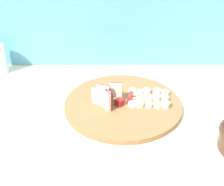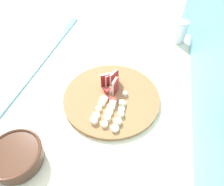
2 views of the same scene
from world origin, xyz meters
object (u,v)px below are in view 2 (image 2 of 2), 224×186
(banana_slice_rows, at_px, (109,113))
(ceramic_bowl, at_px, (16,156))
(apple_wedge_fan, at_px, (112,81))
(small_jar, at_px, (180,32))
(apple_dice_pile, at_px, (114,97))
(cutting_board, at_px, (111,97))

(banana_slice_rows, xyz_separation_m, ceramic_bowl, (0.23, -0.22, 0.01))
(apple_wedge_fan, height_order, banana_slice_rows, apple_wedge_fan)
(ceramic_bowl, xyz_separation_m, small_jar, (-0.80, 0.45, 0.02))
(apple_wedge_fan, height_order, small_jar, small_jar)
(banana_slice_rows, height_order, ceramic_bowl, ceramic_bowl)
(ceramic_bowl, height_order, small_jar, small_jar)
(small_jar, bearing_deg, apple_dice_pile, -25.27)
(cutting_board, bearing_deg, ceramic_bowl, -33.58)
(apple_dice_pile, height_order, ceramic_bowl, ceramic_bowl)
(apple_wedge_fan, distance_m, ceramic_bowl, 0.42)
(small_jar, bearing_deg, banana_slice_rows, -22.31)
(small_jar, bearing_deg, cutting_board, -26.95)
(apple_dice_pile, distance_m, banana_slice_rows, 0.08)
(cutting_board, relative_size, apple_wedge_fan, 3.92)
(cutting_board, bearing_deg, apple_wedge_fan, -166.34)
(apple_dice_pile, xyz_separation_m, banana_slice_rows, (0.08, -0.00, -0.00))
(apple_wedge_fan, xyz_separation_m, banana_slice_rows, (0.14, 0.02, -0.02))
(apple_dice_pile, xyz_separation_m, ceramic_bowl, (0.31, -0.22, 0.01))
(apple_wedge_fan, relative_size, ceramic_bowl, 0.60)
(banana_slice_rows, bearing_deg, ceramic_bowl, -43.97)
(apple_dice_pile, distance_m, small_jar, 0.54)
(apple_wedge_fan, height_order, apple_dice_pile, apple_wedge_fan)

